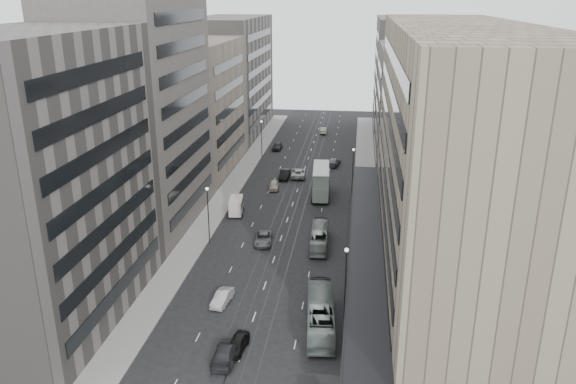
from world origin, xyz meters
The scene contains 28 objects.
ground centered at (0.00, 0.00, 0.00)m, with size 220.00×220.00×0.00m, color black.
sidewalk_right centered at (12.00, 37.50, 0.07)m, with size 4.00×125.00×0.15m, color gray.
sidewalk_left centered at (-12.00, 37.50, 0.07)m, with size 4.00×125.00×0.15m, color gray.
department_store centered at (21.45, 8.00, 14.95)m, with size 19.20×60.00×30.00m.
building_right_mid centered at (21.50, 52.00, 12.00)m, with size 15.00×28.00×24.00m, color #4D4743.
building_right_far centered at (21.50, 82.00, 14.00)m, with size 15.00×32.00×28.00m, color #65615B.
building_left_a centered at (-21.50, -8.00, 15.00)m, with size 15.00×28.00×30.00m, color #65615B.
building_left_b centered at (-21.50, 19.00, 17.00)m, with size 15.00×26.00×34.00m, color #4D4743.
building_left_c centered at (-21.50, 46.00, 12.50)m, with size 15.00×28.00×25.00m, color gray.
building_left_d centered at (-21.50, 79.00, 14.00)m, with size 15.00×38.00×28.00m, color #65615B.
lamp_right_near centered at (9.70, -5.00, 5.20)m, with size 0.44×0.44×8.32m.
lamp_right_far centered at (9.70, 35.00, 5.20)m, with size 0.44×0.44×8.32m.
lamp_left_near centered at (-9.70, 12.00, 5.20)m, with size 0.44×0.44×8.32m.
lamp_left_far centered at (-9.70, 55.00, 5.20)m, with size 0.44×0.44×8.32m.
bus_near centered at (7.27, -7.07, 1.62)m, with size 2.72×11.61×3.23m, color gray.
bus_far centered at (5.65, 13.19, 1.33)m, with size 2.24×9.55×2.66m, color #939E94.
double_decker centered at (4.36, 33.34, 2.83)m, with size 3.44×9.73×5.24m.
panel_van centered at (-8.32, 23.18, 1.51)m, with size 2.58×4.56×2.74m.
sedan_0 centered at (-0.53, -12.12, 0.71)m, with size 1.67×4.14×1.41m, color black.
sedan_1 centered at (-4.07, -3.63, 0.70)m, with size 1.47×4.23×1.39m, color #B4B4B0.
sedan_2 centered at (-2.21, 13.00, 0.71)m, with size 2.34×5.07×1.41m, color slate.
sedan_3 centered at (-1.31, -13.69, 0.76)m, with size 2.13×5.24×1.52m, color #29292C.
sedan_4 centered at (-4.26, 36.13, 0.73)m, with size 1.73×4.29×1.46m, color #B6A697.
sedan_5 centered at (-3.13, 42.51, 0.82)m, with size 1.73×4.97×1.64m, color black.
sedan_6 centered at (-0.69, 43.83, 0.81)m, with size 2.67×5.80×1.61m, color #B9B9B4.
sedan_7 centered at (5.68, 52.24, 0.76)m, with size 2.12×5.22×1.51m, color #5C5D5F.
sedan_8 centered at (-7.57, 63.16, 0.81)m, with size 1.90×4.73×1.61m, color black.
sedan_9 centered at (1.57, 80.21, 0.77)m, with size 1.63×4.67×1.54m, color #B5AF96.
Camera 1 is at (10.39, -57.94, 33.01)m, focal length 35.00 mm.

